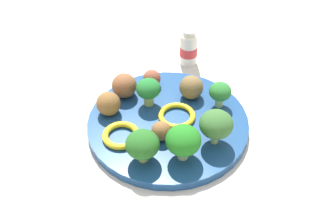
% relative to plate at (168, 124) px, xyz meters
% --- Properties ---
extents(ground_plane, '(4.00, 4.00, 0.00)m').
position_rel_plate_xyz_m(ground_plane, '(0.00, 0.00, -0.01)').
color(ground_plane, beige).
extents(plate, '(0.28, 0.28, 0.02)m').
position_rel_plate_xyz_m(plate, '(0.00, 0.00, 0.00)').
color(plate, navy).
rests_on(plate, ground_plane).
extents(broccoli_floret_center, '(0.05, 0.05, 0.06)m').
position_rel_plate_xyz_m(broccoli_floret_center, '(-0.04, -0.08, 0.05)').
color(broccoli_floret_center, '#9DC77B').
rests_on(broccoli_floret_center, plate).
extents(broccoli_floret_front_left, '(0.06, 0.06, 0.06)m').
position_rel_plate_xyz_m(broccoli_floret_front_left, '(-0.08, -0.04, 0.04)').
color(broccoli_floret_front_left, '#91BA83').
rests_on(broccoli_floret_front_left, plate).
extents(broccoli_floret_back_left, '(0.04, 0.04, 0.05)m').
position_rel_plate_xyz_m(broccoli_floret_back_left, '(0.04, 0.04, 0.04)').
color(broccoli_floret_back_left, '#A2B76E').
rests_on(broccoli_floret_back_left, plate).
extents(broccoli_floret_front_right, '(0.05, 0.05, 0.06)m').
position_rel_plate_xyz_m(broccoli_floret_front_right, '(-0.09, 0.03, 0.04)').
color(broccoli_floret_front_right, '#A9BB69').
rests_on(broccoli_floret_front_right, plate).
extents(broccoli_floret_far_rim, '(0.04, 0.04, 0.05)m').
position_rel_plate_xyz_m(broccoli_floret_far_rim, '(0.05, -0.09, 0.04)').
color(broccoli_floret_far_rim, '#99C783').
rests_on(broccoli_floret_far_rim, plate).
extents(meatball_center, '(0.04, 0.04, 0.04)m').
position_rel_plate_xyz_m(meatball_center, '(0.07, -0.03, 0.03)').
color(meatball_center, brown).
rests_on(meatball_center, plate).
extents(meatball_mid_left, '(0.03, 0.03, 0.03)m').
position_rel_plate_xyz_m(meatball_mid_left, '(0.09, 0.04, 0.02)').
color(meatball_mid_left, brown).
rests_on(meatball_mid_left, plate).
extents(meatball_front_right, '(0.03, 0.03, 0.03)m').
position_rel_plate_xyz_m(meatball_front_right, '(-0.04, 0.01, 0.02)').
color(meatball_front_right, brown).
rests_on(meatball_front_right, plate).
extents(meatball_mid_right, '(0.04, 0.04, 0.04)m').
position_rel_plate_xyz_m(meatball_mid_right, '(0.01, 0.11, 0.03)').
color(meatball_mid_right, brown).
rests_on(meatball_mid_right, plate).
extents(meatball_back_right, '(0.05, 0.05, 0.05)m').
position_rel_plate_xyz_m(meatball_back_right, '(0.06, 0.09, 0.03)').
color(meatball_back_right, brown).
rests_on(meatball_back_right, plate).
extents(pepper_ring_center, '(0.08, 0.08, 0.01)m').
position_rel_plate_xyz_m(pepper_ring_center, '(0.01, -0.01, 0.01)').
color(pepper_ring_center, yellow).
rests_on(pepper_ring_center, plate).
extents(pepper_ring_front_right, '(0.09, 0.09, 0.01)m').
position_rel_plate_xyz_m(pepper_ring_front_right, '(-0.05, 0.07, 0.01)').
color(pepper_ring_front_right, yellow).
rests_on(pepper_ring_front_right, plate).
extents(yogurt_bottle, '(0.04, 0.04, 0.08)m').
position_rel_plate_xyz_m(yogurt_bottle, '(0.20, -0.01, 0.03)').
color(yogurt_bottle, white).
rests_on(yogurt_bottle, ground_plane).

